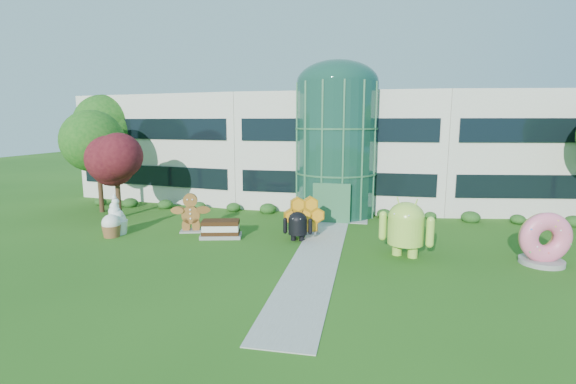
% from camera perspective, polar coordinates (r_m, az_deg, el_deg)
% --- Properties ---
extents(ground, '(140.00, 140.00, 0.00)m').
position_cam_1_polar(ground, '(20.89, 3.48, -9.99)').
color(ground, '#215114').
rests_on(ground, ground).
extents(building, '(46.00, 15.00, 9.30)m').
position_cam_1_polar(building, '(37.67, 7.37, 5.93)').
color(building, beige).
rests_on(building, ground).
extents(atrium, '(6.00, 6.00, 9.80)m').
position_cam_1_polar(atrium, '(31.69, 6.59, 5.73)').
color(atrium, '#194738').
rests_on(atrium, ground).
extents(walkway, '(2.40, 20.00, 0.04)m').
position_cam_1_polar(walkway, '(22.76, 4.19, -8.28)').
color(walkway, '#9E9E93').
rests_on(walkway, ground).
extents(tree_red, '(4.00, 4.00, 6.00)m').
position_cam_1_polar(tree_red, '(32.79, -22.35, 1.86)').
color(tree_red, '#3F0C14').
rests_on(tree_red, ground).
extents(trees_backdrop, '(52.00, 8.00, 8.40)m').
position_cam_1_polar(trees_backdrop, '(32.74, 6.72, 4.62)').
color(trees_backdrop, '#144E13').
rests_on(trees_backdrop, ground).
extents(android_green, '(3.52, 2.95, 3.41)m').
position_cam_1_polar(android_green, '(22.62, 15.83, -4.31)').
color(android_green, '#A0D343').
rests_on(android_green, ground).
extents(android_black, '(1.87, 1.31, 2.06)m').
position_cam_1_polar(android_black, '(24.75, 1.33, -4.37)').
color(android_black, black).
rests_on(android_black, ground).
extents(donut, '(2.76, 1.69, 2.68)m').
position_cam_1_polar(donut, '(24.20, 31.59, -5.37)').
color(donut, '#F35C7D').
rests_on(donut, ground).
extents(gingerbread, '(2.93, 1.78, 2.53)m').
position_cam_1_polar(gingerbread, '(27.41, -13.16, -2.73)').
color(gingerbread, brown).
rests_on(gingerbread, ground).
extents(ice_cream_sandwich, '(2.67, 1.75, 1.09)m').
position_cam_1_polar(ice_cream_sandwich, '(25.82, -9.18, -5.00)').
color(ice_cream_sandwich, '#311A0A').
rests_on(ice_cream_sandwich, ground).
extents(honeycomb, '(2.90, 2.00, 2.15)m').
position_cam_1_polar(honeycomb, '(26.24, 2.20, -3.46)').
color(honeycomb, orange).
rests_on(honeycomb, ground).
extents(froyo, '(1.63, 1.63, 2.59)m').
position_cam_1_polar(froyo, '(28.26, -22.54, -2.79)').
color(froyo, white).
rests_on(froyo, ground).
extents(cupcake, '(1.41, 1.41, 1.42)m').
position_cam_1_polar(cupcake, '(27.83, -23.02, -4.25)').
color(cupcake, white).
rests_on(cupcake, ground).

